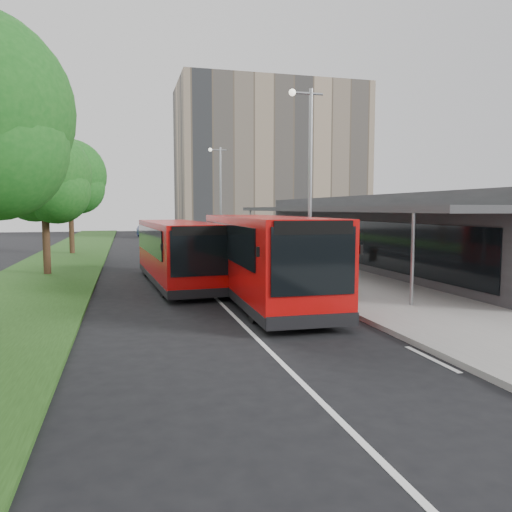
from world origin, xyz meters
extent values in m
plane|color=black|center=(0.00, 0.00, 0.00)|extent=(120.00, 120.00, 0.00)
cube|color=gray|center=(6.00, 20.00, 0.07)|extent=(5.00, 80.00, 0.15)
cube|color=#1E4014|center=(-7.00, 20.00, 0.05)|extent=(5.00, 80.00, 0.10)
cube|color=silver|center=(0.00, 15.00, 0.01)|extent=(0.12, 70.00, 0.01)
cube|color=silver|center=(3.30, -8.00, 0.01)|extent=(0.12, 2.00, 0.01)
cube|color=silver|center=(3.30, -2.00, 0.01)|extent=(0.12, 2.00, 0.01)
cube|color=silver|center=(3.30, 4.00, 0.01)|extent=(0.12, 2.00, 0.01)
cube|color=silver|center=(3.30, 10.00, 0.01)|extent=(0.12, 2.00, 0.01)
cube|color=silver|center=(3.30, 16.00, 0.01)|extent=(0.12, 2.00, 0.01)
cube|color=silver|center=(3.30, 22.00, 0.01)|extent=(0.12, 2.00, 0.01)
cube|color=silver|center=(3.30, 28.00, 0.01)|extent=(0.12, 2.00, 0.01)
cube|color=silver|center=(3.30, 34.00, 0.01)|extent=(0.12, 2.00, 0.01)
cube|color=silver|center=(3.30, 40.00, 0.01)|extent=(0.12, 2.00, 0.01)
cube|color=silver|center=(3.30, 46.00, 0.01)|extent=(0.12, 2.00, 0.01)
cube|color=tan|center=(14.00, 42.00, 9.00)|extent=(22.00, 12.00, 18.00)
cube|color=#2E2F31|center=(11.00, 8.00, 2.00)|extent=(5.00, 26.00, 4.00)
cube|color=black|center=(8.48, 8.00, 1.60)|extent=(0.06, 24.00, 2.20)
cube|color=#2E2F31|center=(7.20, 8.00, 3.30)|extent=(2.80, 26.00, 0.25)
cylinder|color=gray|center=(5.90, -3.00, 1.65)|extent=(0.12, 0.12, 3.30)
cylinder|color=gray|center=(5.90, 19.00, 1.65)|extent=(0.12, 0.12, 3.30)
cylinder|color=#392116|center=(-7.00, 9.00, 1.77)|extent=(0.36, 0.36, 3.55)
sphere|color=#165217|center=(-7.00, 9.00, 5.00)|extent=(4.51, 4.51, 4.51)
sphere|color=#165217|center=(-6.40, 8.60, 4.19)|extent=(3.22, 3.22, 3.22)
sphere|color=#165217|center=(-7.50, 9.50, 4.43)|extent=(3.55, 3.55, 3.55)
cylinder|color=#392116|center=(-7.00, 21.00, 2.03)|extent=(0.36, 0.36, 4.06)
sphere|color=#165217|center=(-7.00, 21.00, 5.72)|extent=(5.17, 5.17, 5.17)
sphere|color=#165217|center=(-6.40, 20.60, 4.80)|extent=(3.69, 3.69, 3.69)
sphere|color=#165217|center=(-7.50, 21.50, 5.08)|extent=(4.06, 4.06, 4.06)
cylinder|color=gray|center=(4.20, 2.00, 4.15)|extent=(0.16, 0.16, 8.00)
cylinder|color=gray|center=(4.00, 2.00, 7.95)|extent=(1.40, 0.10, 0.10)
sphere|color=silver|center=(3.40, 2.00, 7.95)|extent=(0.28, 0.28, 0.28)
cylinder|color=gray|center=(4.20, 22.00, 4.15)|extent=(0.16, 0.16, 8.00)
cylinder|color=gray|center=(4.00, 22.00, 7.95)|extent=(1.40, 0.10, 0.10)
sphere|color=silver|center=(3.40, 22.00, 7.95)|extent=(0.28, 0.28, 0.28)
cube|color=#B5090A|center=(1.55, -0.20, 1.70)|extent=(2.71, 10.67, 2.68)
cube|color=black|center=(1.55, -0.20, 0.38)|extent=(2.73, 10.69, 0.30)
cube|color=black|center=(1.46, -5.53, 1.97)|extent=(2.28, 0.09, 1.77)
cube|color=black|center=(1.64, 5.14, 2.13)|extent=(2.23, 0.09, 1.32)
cube|color=black|center=(0.27, 0.13, 2.18)|extent=(0.20, 9.11, 1.21)
cube|color=black|center=(2.84, 0.08, 2.18)|extent=(0.20, 9.11, 1.21)
cube|color=black|center=(1.46, -5.54, 0.40)|extent=(2.53, 0.12, 0.35)
cube|color=black|center=(1.46, -5.54, 2.83)|extent=(2.13, 0.08, 0.35)
cube|color=black|center=(0.04, -5.29, 2.23)|extent=(0.08, 0.08, 0.25)
cube|color=black|center=(2.88, -5.33, 2.23)|extent=(0.08, 0.08, 0.25)
cylinder|color=black|center=(0.43, -3.62, 0.46)|extent=(0.32, 0.92, 0.91)
cylinder|color=black|center=(2.55, -3.66, 0.46)|extent=(0.32, 0.92, 0.91)
cylinder|color=black|center=(0.54, 3.26, 0.46)|extent=(0.32, 0.92, 0.91)
cylinder|color=black|center=(2.67, 3.22, 0.46)|extent=(0.32, 0.92, 0.91)
cube|color=#B5090A|center=(-1.05, 4.45, 1.53)|extent=(2.94, 9.74, 2.43)
cube|color=black|center=(-1.05, 4.45, 0.35)|extent=(2.96, 9.76, 0.27)
cube|color=black|center=(-0.72, -0.36, 1.78)|extent=(2.06, 0.19, 1.60)
cube|color=black|center=(-1.37, 9.27, 1.92)|extent=(2.01, 0.19, 1.19)
cube|color=black|center=(-2.23, 4.65, 1.97)|extent=(0.61, 8.22, 1.10)
cube|color=black|center=(0.10, 4.81, 1.97)|extent=(0.61, 8.22, 1.10)
cube|color=black|center=(-0.72, -0.37, 0.37)|extent=(2.29, 0.24, 0.32)
cube|color=black|center=(-0.72, -0.37, 2.56)|extent=(1.92, 0.17, 0.32)
cube|color=black|center=(-2.01, -0.24, 2.01)|extent=(0.09, 0.09, 0.23)
cube|color=black|center=(0.55, -0.07, 2.01)|extent=(0.09, 0.09, 0.23)
cylinder|color=black|center=(-1.79, 1.28, 0.41)|extent=(0.33, 0.84, 0.82)
cylinder|color=black|center=(0.12, 1.41, 0.41)|extent=(0.33, 0.84, 0.82)
cylinder|color=black|center=(-2.22, 7.49, 0.41)|extent=(0.33, 0.84, 0.82)
cylinder|color=black|center=(-0.30, 7.62, 0.41)|extent=(0.33, 0.84, 0.82)
cylinder|color=#372516|center=(5.43, 10.19, 0.59)|extent=(0.57, 0.57, 0.87)
cylinder|color=#DEA30B|center=(4.69, 19.00, 0.72)|extent=(0.20, 0.20, 1.13)
imported|color=#540C14|center=(1.31, 37.54, 0.54)|extent=(1.33, 3.21, 1.09)
imported|color=navy|center=(-0.90, 43.02, 0.67)|extent=(2.12, 4.26, 1.34)
camera|label=1|loc=(-3.18, -17.43, 3.31)|focal=35.00mm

